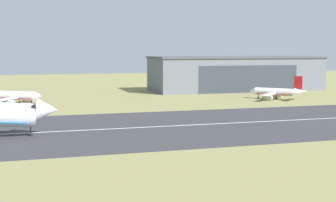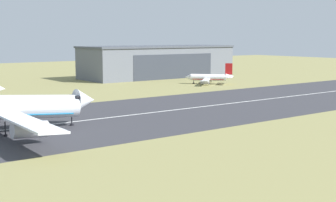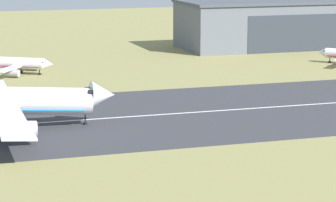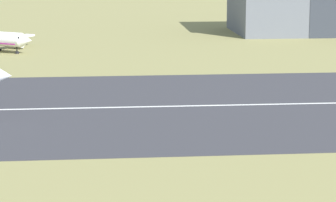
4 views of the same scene
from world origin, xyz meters
name	(u,v)px [view 1 (image 1 of 4)]	position (x,y,z in m)	size (l,w,h in m)	color
runway_strip	(164,126)	(0.00, 120.53, 0.03)	(417.03, 54.27, 0.06)	#333338
runway_centreline	(164,126)	(0.00, 120.53, 0.07)	(375.32, 0.70, 0.01)	silver
hangar_building	(236,73)	(62.14, 212.58, 7.98)	(80.12, 28.09, 15.92)	slate
airplane_parked_west	(16,96)	(-35.77, 182.06, 2.83)	(21.05, 22.31, 9.64)	white
airplane_parked_east	(276,92)	(58.66, 169.74, 2.78)	(21.33, 20.98, 9.10)	white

